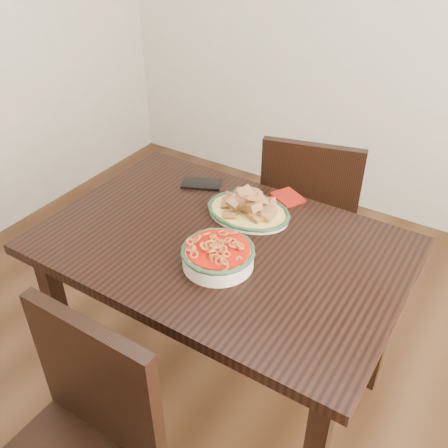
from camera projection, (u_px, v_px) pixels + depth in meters
The scene contains 7 objects.
floor at pixel (214, 404), 2.04m from camera, with size 3.50×3.50×0.00m, color #372011.
dining_table at pixel (221, 263), 1.76m from camera, with size 1.23×0.82×0.75m.
chair_far at pixel (310, 211), 2.30m from camera, with size 0.51×0.51×0.89m.
fish_plate at pixel (249, 204), 1.81m from camera, with size 0.31×0.24×0.11m.
noodle_bowl at pixel (218, 254), 1.57m from camera, with size 0.24×0.24×0.08m.
smartphone at pixel (202, 184), 2.00m from camera, with size 0.16×0.08×0.01m, color black.
napkin at pixel (288, 197), 1.92m from camera, with size 0.11×0.09×0.01m, color maroon.
Camera 1 is at (0.70, -1.03, 1.78)m, focal length 40.00 mm.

